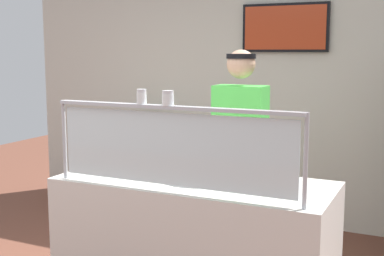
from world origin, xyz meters
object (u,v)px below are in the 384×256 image
object	(u,v)px
pizza_tray	(199,175)
pizza_server	(195,173)
pepper_flake_shaker	(168,99)
parmesan_shaker	(142,98)
pizza_box_stack	(133,125)
worker_figure	(240,152)

from	to	relation	value
pizza_tray	pizza_server	distance (m)	0.03
pizza_server	pepper_flake_shaker	world-z (taller)	pepper_flake_shaker
pizza_tray	parmesan_shaker	world-z (taller)	parmesan_shaker
pizza_tray	pizza_server	size ratio (longest dim) A/B	1.84
pizza_tray	pizza_box_stack	xyz separation A→B (m)	(-1.53, 1.67, 0.01)
pizza_server	worker_figure	bearing A→B (deg)	88.58
parmesan_shaker	worker_figure	size ratio (longest dim) A/B	0.05
pepper_flake_shaker	pizza_box_stack	xyz separation A→B (m)	(-1.51, 2.03, -0.51)
pizza_server	pizza_box_stack	bearing A→B (deg)	135.56
pizza_tray	parmesan_shaker	bearing A→B (deg)	-118.26
pizza_box_stack	worker_figure	bearing A→B (deg)	-33.06
parmesan_shaker	pepper_flake_shaker	distance (m)	0.17
pepper_flake_shaker	pizza_box_stack	world-z (taller)	pepper_flake_shaker
worker_figure	pizza_box_stack	xyz separation A→B (m)	(-1.57, 1.02, -0.03)
pizza_server	worker_figure	distance (m)	0.67
pizza_tray	parmesan_shaker	size ratio (longest dim) A/B	5.97
parmesan_shaker	pizza_tray	bearing A→B (deg)	61.74
pizza_server	pepper_flake_shaker	xyz separation A→B (m)	(-0.01, -0.34, 0.50)
pizza_tray	pizza_server	bearing A→B (deg)	-127.82
pepper_flake_shaker	worker_figure	world-z (taller)	worker_figure
pizza_server	parmesan_shaker	world-z (taller)	parmesan_shaker
pizza_box_stack	pizza_tray	bearing A→B (deg)	-47.44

